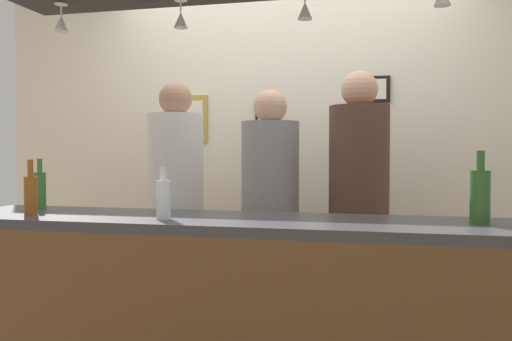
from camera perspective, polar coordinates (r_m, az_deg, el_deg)
back_wall at (r=3.74m, az=3.44°, el=1.88°), size 4.40×0.06×2.60m
bar_counter at (r=2.26m, az=-3.54°, el=-14.02°), size 2.70×0.55×1.02m
hanging_wineglass_far_left at (r=2.80m, az=-20.52°, el=14.93°), size 0.07×0.07×0.13m
hanging_wineglass_left at (r=2.60m, az=-8.23°, el=16.08°), size 0.07×0.07×0.13m
hanging_wineglass_center_left at (r=2.42m, az=5.38°, el=17.11°), size 0.07×0.07×0.13m
person_left_white_patterned_shirt at (r=3.25m, az=-8.74°, el=-2.56°), size 0.34×0.34×1.74m
person_middle_grey_shirt at (r=3.09m, az=1.56°, el=-3.53°), size 0.34×0.34×1.68m
person_right_brown_shirt at (r=3.02m, az=11.17°, el=-2.54°), size 0.34×0.34×1.77m
bottle_champagne_green at (r=2.32m, az=23.31°, el=-2.48°), size 0.08×0.08×0.30m
bottle_soda_clear at (r=2.31m, az=-10.09°, el=-3.00°), size 0.06×0.06×0.23m
bottle_beer_amber_tall at (r=2.64m, az=-23.41°, el=-2.36°), size 0.06×0.06×0.26m
bottle_beer_green_import at (r=2.90m, az=-22.55°, el=-1.89°), size 0.06×0.06×0.26m
picture_frame_upper_small at (r=3.67m, az=12.73°, el=8.65°), size 0.22×0.02×0.18m
picture_frame_caricature at (r=3.89m, az=-7.18°, el=5.66°), size 0.26×0.02×0.34m
picture_frame_crest at (r=3.73m, az=1.30°, el=5.90°), size 0.18×0.02×0.26m
picture_frame_lower_pair at (r=3.65m, az=11.23°, el=3.99°), size 0.30×0.02×0.18m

